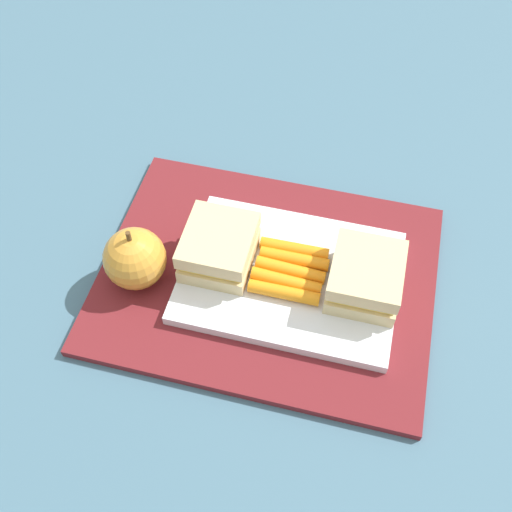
{
  "coord_description": "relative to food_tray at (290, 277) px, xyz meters",
  "views": [
    {
      "loc": [
        -0.08,
        0.36,
        0.56
      ],
      "look_at": [
        0.01,
        0.0,
        0.04
      ],
      "focal_mm": 42.94,
      "sensor_mm": 36.0,
      "label": 1
    }
  ],
  "objects": [
    {
      "name": "carrot_sticks_bundle",
      "position": [
        0.0,
        0.0,
        0.01
      ],
      "size": [
        0.08,
        0.07,
        0.02
      ],
      "color": "orange",
      "rests_on": "food_tray"
    },
    {
      "name": "sandwich_half_left",
      "position": [
        -0.08,
        0.0,
        0.03
      ],
      "size": [
        0.07,
        0.08,
        0.04
      ],
      "color": "#DBC189",
      "rests_on": "food_tray"
    },
    {
      "name": "apple",
      "position": [
        0.16,
        0.03,
        0.03
      ],
      "size": [
        0.07,
        0.07,
        0.08
      ],
      "color": "gold",
      "rests_on": "lunchbag_mat"
    },
    {
      "name": "ground_plane",
      "position": [
        0.03,
        0.0,
        -0.02
      ],
      "size": [
        2.4,
        2.4,
        0.0
      ],
      "primitive_type": "plane",
      "color": "#42667A"
    },
    {
      "name": "sandwich_half_right",
      "position": [
        0.08,
        0.0,
        0.03
      ],
      "size": [
        0.07,
        0.08,
        0.04
      ],
      "color": "#DBC189",
      "rests_on": "food_tray"
    },
    {
      "name": "lunchbag_mat",
      "position": [
        0.03,
        0.0,
        -0.01
      ],
      "size": [
        0.36,
        0.28,
        0.01
      ],
      "primitive_type": "cube",
      "color": "maroon",
      "rests_on": "ground_plane"
    },
    {
      "name": "food_tray",
      "position": [
        0.0,
        0.0,
        0.0
      ],
      "size": [
        0.23,
        0.17,
        0.01
      ],
      "primitive_type": "cube",
      "color": "white",
      "rests_on": "lunchbag_mat"
    }
  ]
}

